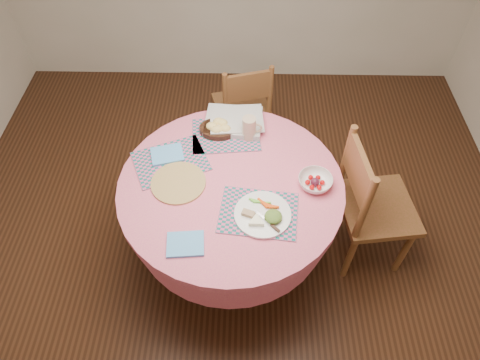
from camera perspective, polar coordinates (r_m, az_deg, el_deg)
The scene contains 16 objects.
ground at distance 2.95m, azimuth -0.99°, elevation -9.70°, with size 4.00×4.00×0.00m, color #331C0F.
room_envelope at distance 1.69m, azimuth -1.81°, elevation 20.64°, with size 4.01×4.01×2.71m.
dining_table at distance 2.48m, azimuth -1.16°, elevation -3.29°, with size 1.24×1.24×0.75m.
chair_right at distance 2.66m, azimuth 16.93°, elevation -3.05°, with size 0.49×0.50×0.97m.
chair_back at distance 3.24m, azimuth 0.46°, elevation 9.81°, with size 0.48×0.47×0.85m.
placemat_front at distance 2.21m, azimuth 2.49°, elevation -4.38°, with size 0.40×0.30×0.01m, color #11625B.
placemat_left at distance 2.46m, azimuth -9.23°, elevation 2.49°, with size 0.40×0.30×0.01m, color #11625B.
placemat_back at distance 2.58m, azimuth -1.90°, elevation 6.06°, with size 0.40×0.30×0.01m, color #11625B.
wicker_trivet at distance 2.35m, azimuth -8.22°, elevation -0.36°, with size 0.30×0.30×0.01m, color #A88D48.
napkin_near at distance 2.11m, azimuth -7.29°, elevation -8.46°, with size 0.18×0.14×0.01m, color #58A3E3.
napkin_far at distance 2.49m, azimuth -9.69°, elevation 3.38°, with size 0.18×0.14×0.01m, color #58A3E3.
dinner_plate at distance 2.18m, azimuth 3.21°, elevation -4.57°, with size 0.29×0.29×0.05m.
bread_bowl at distance 2.58m, azimuth -2.86°, elevation 7.00°, with size 0.23×0.23×0.08m.
latte_mug at distance 2.51m, azimuth 1.28°, elevation 6.95°, with size 0.12×0.08×0.14m.
fruit_bowl at distance 2.33m, azimuth 9.98°, elevation -0.23°, with size 0.19×0.19×0.06m.
newspaper_stack at distance 2.63m, azimuth -0.81°, elevation 7.87°, with size 0.37×0.30×0.04m.
Camera 1 is at (0.08, -1.47, 2.55)m, focal length 32.00 mm.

